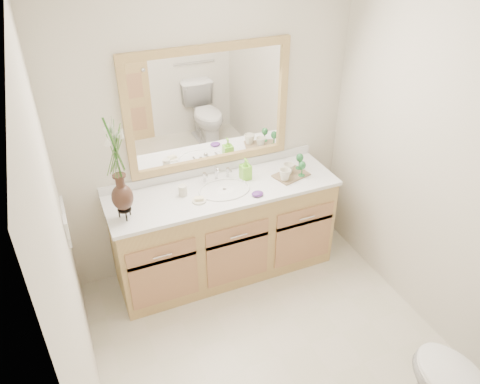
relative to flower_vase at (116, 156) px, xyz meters
name	(u,v)px	position (x,y,z in m)	size (l,w,h in m)	color
floor	(278,356)	(0.79, -0.93, -1.33)	(2.60, 2.60, 0.00)	beige
wall_back	(209,132)	(0.79, 0.37, -0.13)	(2.40, 0.02, 2.40)	silver
wall_left	(71,277)	(-0.41, -0.93, -0.13)	(0.02, 2.60, 2.40)	silver
wall_right	(447,178)	(1.99, -0.93, -0.13)	(0.02, 2.60, 2.40)	silver
vanity	(225,232)	(0.79, 0.09, -0.93)	(1.80, 0.55, 0.80)	tan
counter	(224,190)	(0.79, 0.09, -0.51)	(1.84, 0.57, 0.03)	white
sink	(225,196)	(0.79, 0.07, -0.55)	(0.38, 0.34, 0.23)	white
mirror	(209,108)	(0.79, 0.35, 0.08)	(1.32, 0.04, 0.97)	white
switch_plate	(66,227)	(-0.40, -0.16, -0.35)	(0.02, 0.12, 0.12)	white
flower_vase	(116,156)	(0.00, 0.00, 0.00)	(0.18, 0.18, 0.73)	black
tumbler	(183,190)	(0.47, 0.12, -0.46)	(0.07, 0.07, 0.08)	beige
soap_dish	(199,200)	(0.55, -0.01, -0.49)	(0.11, 0.11, 0.04)	beige
soap_bottle	(246,170)	(1.01, 0.16, -0.42)	(0.07, 0.08, 0.16)	#76D231
purple_dish	(257,194)	(0.99, -0.11, -0.48)	(0.09, 0.08, 0.03)	#57297D
tray	(291,175)	(1.37, 0.05, -0.49)	(0.28, 0.19, 0.01)	brown
mug_left	(285,174)	(1.28, 0.00, -0.43)	(0.10, 0.09, 0.10)	beige
mug_right	(289,168)	(1.36, 0.08, -0.44)	(0.09, 0.08, 0.09)	beige
goblet_front	(302,166)	(1.44, 0.00, -0.40)	(0.06, 0.06, 0.13)	#226831
goblet_back	(300,158)	(1.48, 0.11, -0.39)	(0.06, 0.06, 0.14)	#226831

